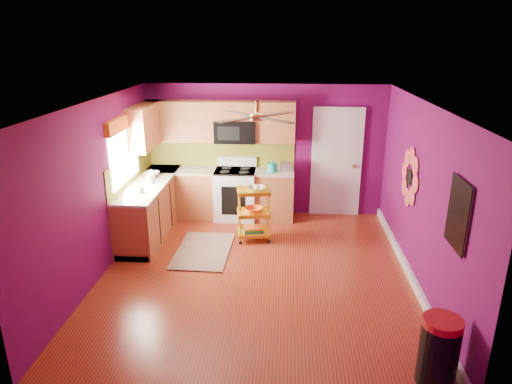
{
  "coord_description": "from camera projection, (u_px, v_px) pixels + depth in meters",
  "views": [
    {
      "loc": [
        0.42,
        -5.98,
        3.32
      ],
      "look_at": [
        -0.03,
        0.4,
        1.13
      ],
      "focal_mm": 32.0,
      "sensor_mm": 36.0,
      "label": 1
    }
  ],
  "objects": [
    {
      "name": "right_wall_art",
      "position": [
        429.0,
        191.0,
        5.81
      ],
      "size": [
        0.04,
        2.74,
        1.04
      ],
      "color": "black",
      "rests_on": "ground"
    },
    {
      "name": "upper_cabinetry",
      "position": [
        197.0,
        124.0,
        8.3
      ],
      "size": [
        2.8,
        2.3,
        1.26
      ],
      "color": "brown",
      "rests_on": "ground"
    },
    {
      "name": "left_window",
      "position": [
        123.0,
        140.0,
        7.32
      ],
      "size": [
        0.08,
        1.35,
        1.08
      ],
      "color": "white",
      "rests_on": "ground"
    },
    {
      "name": "ceiling_fan",
      "position": [
        257.0,
        116.0,
        6.19
      ],
      "size": [
        1.01,
        1.01,
        0.26
      ],
      "color": "#BF8C3F",
      "rests_on": "ground"
    },
    {
      "name": "shag_rug",
      "position": [
        203.0,
        251.0,
        7.42
      ],
      "size": [
        0.87,
        1.4,
        0.02
      ],
      "primitive_type": "cube",
      "rotation": [
        0.0,
        0.0,
        -0.02
      ],
      "color": "#331711",
      "rests_on": "ground"
    },
    {
      "name": "panel_door",
      "position": [
        336.0,
        164.0,
        8.65
      ],
      "size": [
        0.95,
        0.11,
        2.15
      ],
      "color": "white",
      "rests_on": "ground"
    },
    {
      "name": "counter_dish",
      "position": [
        151.0,
        174.0,
        8.18
      ],
      "size": [
        0.28,
        0.28,
        0.07
      ],
      "primitive_type": "imported",
      "color": "white",
      "rests_on": "lower_cabinets"
    },
    {
      "name": "teal_kettle",
      "position": [
        272.0,
        167.0,
        8.42
      ],
      "size": [
        0.18,
        0.18,
        0.21
      ],
      "color": "#15A3A4",
      "rests_on": "lower_cabinets"
    },
    {
      "name": "soap_bottle_a",
      "position": [
        149.0,
        178.0,
        7.74
      ],
      "size": [
        0.09,
        0.09,
        0.2
      ],
      "primitive_type": "imported",
      "color": "#EA3F72",
      "rests_on": "lower_cabinets"
    },
    {
      "name": "lower_cabinets",
      "position": [
        191.0,
        201.0,
        8.41
      ],
      "size": [
        2.81,
        2.31,
        0.94
      ],
      "color": "brown",
      "rests_on": "ground"
    },
    {
      "name": "soap_bottle_b",
      "position": [
        152.0,
        174.0,
        7.98
      ],
      "size": [
        0.14,
        0.14,
        0.18
      ],
      "primitive_type": "imported",
      "color": "white",
      "rests_on": "lower_cabinets"
    },
    {
      "name": "room_envelope",
      "position": [
        258.0,
        167.0,
        6.22
      ],
      "size": [
        4.54,
        5.04,
        2.52
      ],
      "color": "#610B4F",
      "rests_on": "ground"
    },
    {
      "name": "toaster",
      "position": [
        286.0,
        166.0,
        8.48
      ],
      "size": [
        0.22,
        0.15,
        0.18
      ],
      "primitive_type": "cube",
      "color": "beige",
      "rests_on": "lower_cabinets"
    },
    {
      "name": "electric_range",
      "position": [
        236.0,
        193.0,
        8.68
      ],
      "size": [
        0.76,
        0.66,
        1.13
      ],
      "color": "white",
      "rests_on": "ground"
    },
    {
      "name": "counter_cup",
      "position": [
        140.0,
        190.0,
        7.28
      ],
      "size": [
        0.13,
        0.13,
        0.11
      ],
      "primitive_type": "imported",
      "color": "white",
      "rests_on": "lower_cabinets"
    },
    {
      "name": "trash_can",
      "position": [
        439.0,
        351.0,
        4.5
      ],
      "size": [
        0.41,
        0.43,
        0.74
      ],
      "color": "black",
      "rests_on": "ground"
    },
    {
      "name": "ground",
      "position": [
        256.0,
        273.0,
        6.75
      ],
      "size": [
        5.0,
        5.0,
        0.0
      ],
      "primitive_type": "plane",
      "color": "maroon",
      "rests_on": "ground"
    },
    {
      "name": "rolling_cart",
      "position": [
        254.0,
        212.0,
        7.69
      ],
      "size": [
        0.6,
        0.48,
        0.99
      ],
      "color": "yellow",
      "rests_on": "ground"
    }
  ]
}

